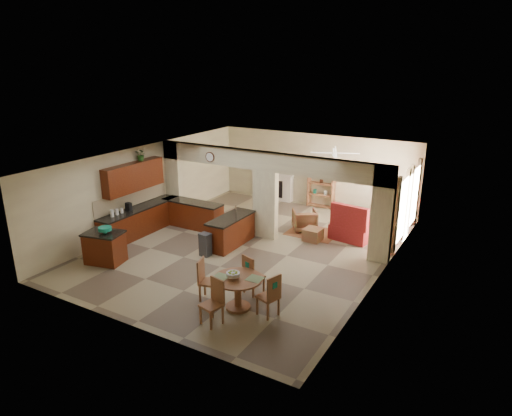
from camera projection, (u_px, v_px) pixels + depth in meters
The scene contains 39 objects.
floor at pixel (249, 247), 14.00m from camera, with size 10.00×10.00×0.00m, color gray.
ceiling at pixel (249, 158), 13.13m from camera, with size 10.00×10.00×0.00m, color white.
wall_back at pixel (315, 170), 17.68m from camera, with size 8.00×8.00×0.00m, color beige.
wall_front at pixel (126, 267), 9.45m from camera, with size 8.00×8.00×0.00m, color beige.
wall_left at pixel (148, 186), 15.47m from camera, with size 10.00×10.00×0.00m, color beige.
wall_right at pixel (383, 227), 11.67m from camera, with size 10.00×10.00×0.00m, color beige.
partition_left_pier at pixel (174, 181), 16.15m from camera, with size 0.60×0.25×2.80m, color beige.
partition_center_pier at pixel (265, 204), 14.49m from camera, with size 0.80×0.25×2.20m, color beige.
partition_right_pier at pixel (382, 214), 12.63m from camera, with size 0.60×0.25×2.80m, color beige.
partition_header at pixel (266, 161), 14.05m from camera, with size 8.00×0.25×0.60m, color beige.
kitchen_counter at pixel (162, 218), 15.20m from camera, with size 2.52×3.29×1.48m.
upper_cabinets at pixel (134, 177), 14.56m from camera, with size 0.35×2.40×0.90m, color #400D07.
peninsula at pixel (231, 231), 14.05m from camera, with size 0.70×1.85×0.91m.
wall_clock at pixel (210, 157), 14.89m from camera, with size 0.34×0.34×0.03m, color #4F291A.
rug at pixel (313, 233), 15.16m from camera, with size 1.60×1.30×0.01m, color #9C5938.
fireplace at pixel (276, 185), 18.55m from camera, with size 1.60×0.35×1.20m.
shelving_unit at pixel (321, 185), 17.52m from camera, with size 1.00×0.32×1.80m, color brown.
window_a at pixel (402, 210), 13.64m from camera, with size 0.02×0.90×1.90m, color white.
window_b at pixel (414, 196), 15.04m from camera, with size 0.02×0.90×1.90m, color white.
glazed_door at pixel (408, 207), 14.38m from camera, with size 0.02×0.70×2.10m, color white.
drape_a_left at pixel (396, 215), 13.16m from camera, with size 0.10×0.28×2.30m, color #421E1A.
drape_a_right at pixel (406, 205), 14.15m from camera, with size 0.10×0.28×2.30m, color #421E1A.
drape_b_left at pixel (409, 200), 14.56m from camera, with size 0.10×0.28×2.30m, color #421E1A.
drape_b_right at pixel (417, 191), 15.55m from camera, with size 0.10×0.28×2.30m, color #421E1A.
ceiling_fan at pixel (335, 153), 14.96m from camera, with size 1.00×1.00×0.10m, color white.
kitchen_island at pixel (105, 247), 12.83m from camera, with size 1.19×0.96×0.91m.
teal_bowl at pixel (105, 230), 12.63m from camera, with size 0.37×0.37×0.17m, color #127F65.
trash_can at pixel (205, 245), 13.31m from camera, with size 0.30×0.26×0.64m, color #2E2E31.
dining_table at pixel (238, 288), 10.43m from camera, with size 1.14×1.14×0.77m.
fruit_bowl at pixel (233, 275), 10.30m from camera, with size 0.31×0.31×0.17m, color #85B827.
sofa at pixel (388, 220), 15.25m from camera, with size 0.96×2.46×0.72m, color maroon.
chaise at pixel (352, 231), 14.61m from camera, with size 1.22×1.00×0.49m, color maroon.
armchair at pixel (305, 220), 15.29m from camera, with size 0.76×0.78×0.71m, color maroon.
ottoman at pixel (313, 234), 14.48m from camera, with size 0.54×0.54×0.39m, color maroon.
plant at pixel (141, 155), 14.69m from camera, with size 0.35×0.30×0.39m, color #154512.
chair_north at pixel (251, 273), 11.05m from camera, with size 0.54×0.54×1.02m.
chair_east at pixel (271, 294), 10.08m from camera, with size 0.53×0.53×1.02m.
chair_south at pixel (214, 300), 9.85m from camera, with size 0.51×0.51×1.02m.
chair_west at pixel (205, 278), 10.83m from camera, with size 0.52×0.52×1.02m.
Camera 1 is at (6.64, -11.10, 5.51)m, focal length 32.00 mm.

